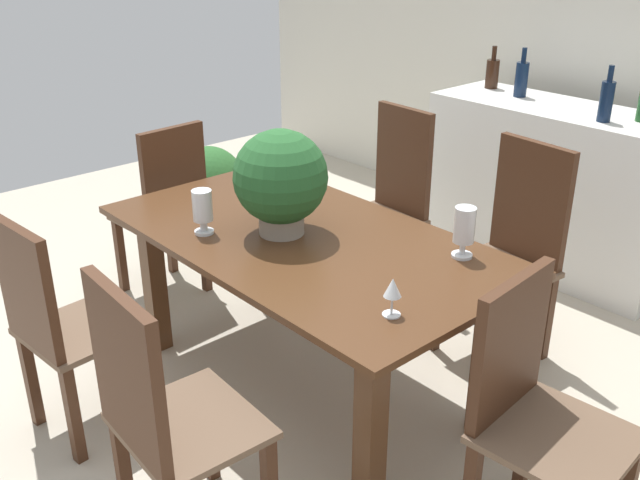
# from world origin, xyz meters

# --- Properties ---
(ground_plane) EXTENTS (7.04, 7.04, 0.00)m
(ground_plane) POSITION_xyz_m (0.00, 0.00, 0.00)
(ground_plane) COLOR #BCB29E
(back_wall) EXTENTS (6.40, 0.10, 2.60)m
(back_wall) POSITION_xyz_m (0.00, 2.60, 1.30)
(back_wall) COLOR beige
(back_wall) RESTS_ON ground
(dining_table) EXTENTS (1.79, 0.99, 0.76)m
(dining_table) POSITION_xyz_m (0.00, 0.09, 0.63)
(dining_table) COLOR #4C2D19
(dining_table) RESTS_ON ground
(chair_near_right) EXTENTS (0.49, 0.44, 1.02)m
(chair_near_right) POSITION_xyz_m (0.40, -0.85, 0.57)
(chair_near_right) COLOR #422616
(chair_near_right) RESTS_ON ground
(chair_foot_end) EXTENTS (0.48, 0.48, 0.97)m
(chair_foot_end) POSITION_xyz_m (1.15, 0.09, 0.54)
(chair_foot_end) COLOR #422616
(chair_foot_end) RESTS_ON ground
(chair_far_right) EXTENTS (0.49, 0.49, 1.05)m
(chair_far_right) POSITION_xyz_m (0.41, 1.05, 0.57)
(chair_far_right) COLOR #422616
(chair_far_right) RESTS_ON ground
(chair_head_end) EXTENTS (0.44, 0.44, 1.01)m
(chair_head_end) POSITION_xyz_m (-1.15, 0.10, 0.55)
(chair_head_end) COLOR #422616
(chair_head_end) RESTS_ON ground
(chair_far_left) EXTENTS (0.44, 0.48, 1.06)m
(chair_far_left) POSITION_xyz_m (-0.40, 1.05, 0.57)
(chair_far_left) COLOR #422616
(chair_far_left) RESTS_ON ground
(chair_near_left) EXTENTS (0.45, 0.46, 0.97)m
(chair_near_left) POSITION_xyz_m (-0.40, -0.85, 0.54)
(chair_near_left) COLOR #422616
(chair_near_left) RESTS_ON ground
(flower_centerpiece) EXTENTS (0.40, 0.40, 0.45)m
(flower_centerpiece) POSITION_xyz_m (-0.09, 0.05, 1.00)
(flower_centerpiece) COLOR gray
(flower_centerpiece) RESTS_ON dining_table
(crystal_vase_left) EXTENTS (0.09, 0.09, 0.19)m
(crystal_vase_left) POSITION_xyz_m (-0.31, -0.20, 0.87)
(crystal_vase_left) COLOR silver
(crystal_vase_left) RESTS_ON dining_table
(crystal_vase_center_near) EXTENTS (0.08, 0.08, 0.21)m
(crystal_vase_center_near) POSITION_xyz_m (0.57, 0.43, 0.88)
(crystal_vase_center_near) COLOR silver
(crystal_vase_center_near) RESTS_ON dining_table
(wine_glass) EXTENTS (0.06, 0.06, 0.14)m
(wine_glass) POSITION_xyz_m (0.70, -0.12, 0.85)
(wine_glass) COLOR silver
(wine_glass) RESTS_ON dining_table
(kitchen_counter) EXTENTS (1.51, 0.57, 0.99)m
(kitchen_counter) POSITION_xyz_m (-0.00, 2.07, 0.49)
(kitchen_counter) COLOR silver
(kitchen_counter) RESTS_ON ground
(wine_bottle_tall) EXTENTS (0.08, 0.08, 0.26)m
(wine_bottle_tall) POSITION_xyz_m (-0.58, 2.18, 1.08)
(wine_bottle_tall) COLOR black
(wine_bottle_tall) RESTS_ON kitchen_counter
(wine_bottle_amber) EXTENTS (0.07, 0.07, 0.30)m
(wine_bottle_amber) POSITION_xyz_m (0.31, 1.95, 1.10)
(wine_bottle_amber) COLOR #0F1E38
(wine_bottle_amber) RESTS_ON kitchen_counter
(wine_bottle_clear) EXTENTS (0.08, 0.08, 0.29)m
(wine_bottle_clear) POSITION_xyz_m (-0.32, 2.11, 1.10)
(wine_bottle_clear) COLOR #0F1E38
(wine_bottle_clear) RESTS_ON kitchen_counter
(potted_plant_floor) EXTENTS (0.49, 0.49, 0.64)m
(potted_plant_floor) POSITION_xyz_m (-1.68, 0.71, 0.34)
(potted_plant_floor) COLOR #9E9384
(potted_plant_floor) RESTS_ON ground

